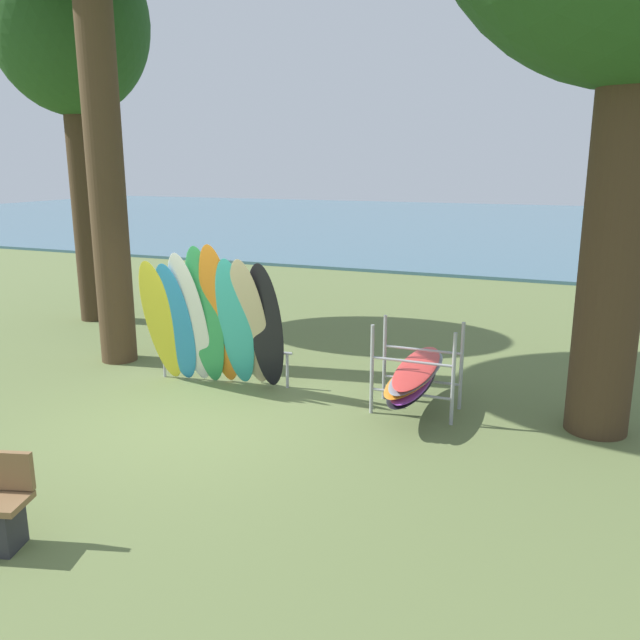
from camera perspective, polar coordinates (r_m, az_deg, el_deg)
name	(u,v)px	position (r m, az deg, el deg)	size (l,w,h in m)	color
ground_plane	(190,419)	(8.95, -11.43, -8.55)	(80.00, 80.00, 0.00)	olive
lake_water	(492,224)	(37.67, 14.97, 8.19)	(80.00, 36.00, 0.10)	#477084
tree_mid_behind	(70,29)	(14.93, -21.22, 22.83)	(3.14, 3.14, 7.89)	#42301E
leaning_board_pile	(213,322)	(9.77, -9.45, -0.18)	(2.22, 1.11, 2.26)	yellow
board_storage_rack	(415,375)	(8.97, 8.39, -4.81)	(1.15, 2.13, 1.25)	#9EA0A5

